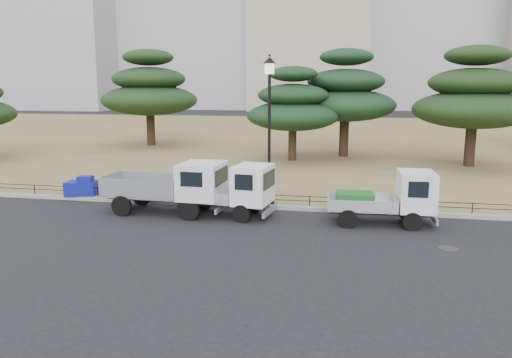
% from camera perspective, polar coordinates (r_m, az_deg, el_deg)
% --- Properties ---
extents(ground, '(220.00, 220.00, 0.00)m').
position_cam_1_polar(ground, '(17.38, -1.26, -5.42)').
color(ground, black).
extents(lawn, '(120.00, 56.00, 0.15)m').
position_cam_1_polar(lawn, '(47.29, 6.61, 4.85)').
color(lawn, olive).
rests_on(lawn, ground).
extents(curb, '(120.00, 0.25, 0.16)m').
position_cam_1_polar(curb, '(19.82, 0.33, -3.15)').
color(curb, gray).
rests_on(curb, ground).
extents(truck_large, '(4.61, 2.00, 1.98)m').
position_cam_1_polar(truck_large, '(19.16, -9.59, -0.66)').
color(truck_large, black).
rests_on(truck_large, ground).
extents(truck_kei_front, '(3.87, 2.04, 1.96)m').
position_cam_1_polar(truck_kei_front, '(18.55, -3.01, -1.30)').
color(truck_kei_front, black).
rests_on(truck_kei_front, ground).
extents(truck_kei_rear, '(3.67, 1.71, 1.89)m').
position_cam_1_polar(truck_kei_rear, '(18.03, 14.97, -2.10)').
color(truck_kei_rear, black).
rests_on(truck_kei_rear, ground).
extents(street_lamp, '(0.51, 0.51, 5.73)m').
position_cam_1_polar(street_lamp, '(19.50, 1.54, 8.33)').
color(street_lamp, black).
rests_on(street_lamp, lawn).
extents(pipe_fence, '(38.00, 0.04, 0.40)m').
position_cam_1_polar(pipe_fence, '(19.88, 0.41, -2.04)').
color(pipe_fence, black).
rests_on(pipe_fence, lawn).
extents(tarp_pile, '(1.43, 1.15, 0.85)m').
position_cam_1_polar(tarp_pile, '(22.76, -19.22, -0.88)').
color(tarp_pile, navy).
rests_on(tarp_pile, lawn).
extents(manhole, '(0.60, 0.60, 0.01)m').
position_cam_1_polar(manhole, '(16.14, 21.15, -7.42)').
color(manhole, '#2D2D30').
rests_on(manhole, ground).
extents(pine_west_near, '(7.38, 7.38, 7.38)m').
position_cam_1_polar(pine_west_near, '(40.02, -12.09, 9.86)').
color(pine_west_near, black).
rests_on(pine_west_near, lawn).
extents(pine_center_left, '(5.73, 5.73, 5.82)m').
position_cam_1_polar(pine_center_left, '(31.26, 4.23, 8.26)').
color(pine_center_left, black).
rests_on(pine_center_left, lawn).
extents(pine_center_right, '(6.61, 6.61, 7.01)m').
position_cam_1_polar(pine_center_right, '(33.59, 10.17, 9.48)').
color(pine_center_right, black).
rests_on(pine_center_right, lawn).
extents(pine_east_near, '(6.82, 6.82, 6.89)m').
position_cam_1_polar(pine_east_near, '(31.42, 23.64, 8.54)').
color(pine_east_near, black).
rests_on(pine_east_near, lawn).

